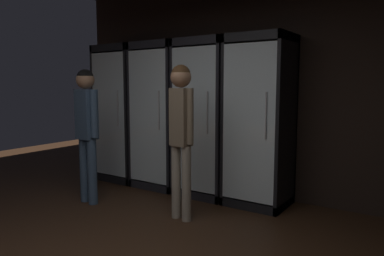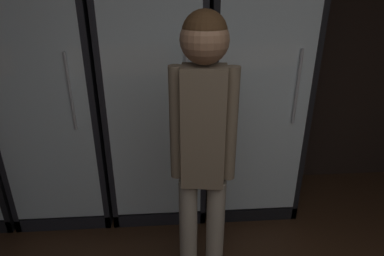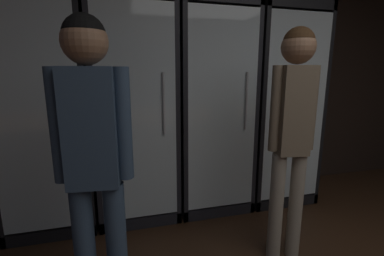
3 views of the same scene
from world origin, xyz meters
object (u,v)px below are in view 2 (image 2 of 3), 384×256
cooler_center (156,92)px  shopper_near (203,139)px  cooler_left (57,94)px  cooler_right (251,89)px

cooler_center → shopper_near: bearing=-75.0°
cooler_left → cooler_center: same height
cooler_left → cooler_right: size_ratio=1.00×
cooler_center → shopper_near: 1.00m
cooler_left → cooler_right: (1.45, -0.00, 0.01)m
cooler_center → shopper_near: size_ratio=1.23×
cooler_center → shopper_near: cooler_center is taller
cooler_left → shopper_near: 1.38m
cooler_left → cooler_right: same height
cooler_right → cooler_center: bearing=179.9°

